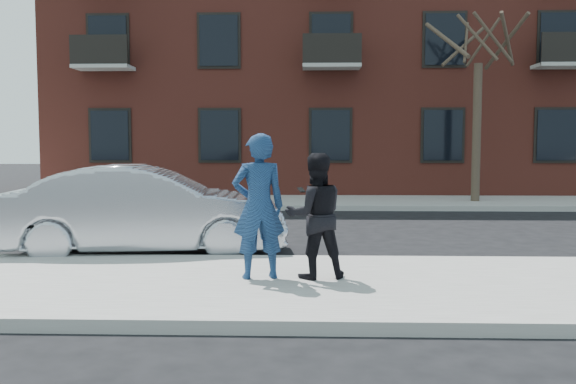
{
  "coord_description": "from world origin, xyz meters",
  "views": [
    {
      "loc": [
        -0.68,
        -7.91,
        1.9
      ],
      "look_at": [
        -0.95,
        0.4,
        1.25
      ],
      "focal_mm": 38.0,
      "sensor_mm": 36.0,
      "label": 1
    }
  ],
  "objects_px": {
    "silver_sedan": "(147,211)",
    "man_peacoat": "(315,216)",
    "street_tree": "(479,24)",
    "man_hoodie": "(259,206)"
  },
  "relations": [
    {
      "from": "street_tree",
      "to": "man_peacoat",
      "type": "xyz_separation_m",
      "value": [
        -5.08,
        -11.0,
        -4.56
      ]
    },
    {
      "from": "silver_sedan",
      "to": "man_peacoat",
      "type": "xyz_separation_m",
      "value": [
        2.83,
        -2.3,
        0.2
      ]
    },
    {
      "from": "silver_sedan",
      "to": "street_tree",
      "type": "bearing_deg",
      "value": -49.37
    },
    {
      "from": "silver_sedan",
      "to": "man_hoodie",
      "type": "height_order",
      "value": "man_hoodie"
    },
    {
      "from": "street_tree",
      "to": "man_peacoat",
      "type": "height_order",
      "value": "street_tree"
    },
    {
      "from": "man_peacoat",
      "to": "street_tree",
      "type": "bearing_deg",
      "value": -126.85
    },
    {
      "from": "man_hoodie",
      "to": "man_peacoat",
      "type": "relative_size",
      "value": 1.15
    },
    {
      "from": "man_peacoat",
      "to": "man_hoodie",
      "type": "bearing_deg",
      "value": -8.43
    },
    {
      "from": "street_tree",
      "to": "man_hoodie",
      "type": "height_order",
      "value": "street_tree"
    },
    {
      "from": "man_peacoat",
      "to": "silver_sedan",
      "type": "bearing_deg",
      "value": -51.13
    }
  ]
}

